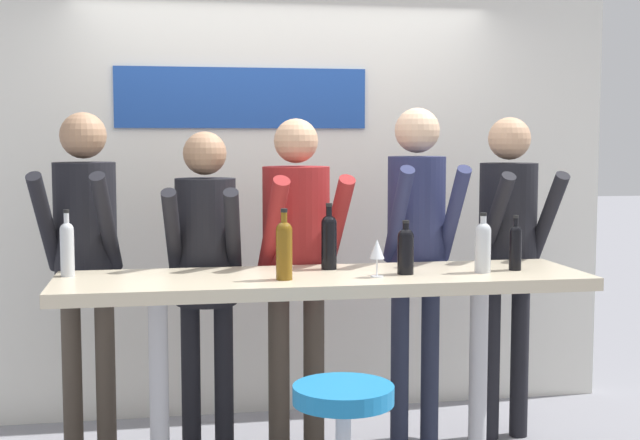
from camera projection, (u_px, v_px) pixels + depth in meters
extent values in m
cube|color=silver|center=(285.00, 182.00, 5.47)|extent=(4.10, 0.10, 2.84)
cube|color=#1E479E|center=(242.00, 98.00, 5.32)|extent=(1.50, 0.02, 0.36)
cube|color=beige|center=(324.00, 281.00, 4.21)|extent=(2.50, 0.67, 0.06)
cylinder|color=#B2B2B7|center=(159.00, 393.00, 4.12)|extent=(0.09, 0.09, 0.99)
cylinder|color=#B2B2B7|center=(478.00, 377.00, 4.39)|extent=(0.09, 0.09, 0.99)
cylinder|color=#1972B2|center=(343.00, 394.00, 3.42)|extent=(0.39, 0.39, 0.07)
cylinder|color=#473D33|center=(72.00, 379.00, 4.65)|extent=(0.10, 0.10, 0.88)
cylinder|color=#473D33|center=(106.00, 379.00, 4.65)|extent=(0.10, 0.10, 0.88)
cylinder|color=black|center=(85.00, 230.00, 4.58)|extent=(0.37, 0.37, 0.69)
sphere|color=#9E7556|center=(83.00, 135.00, 4.54)|extent=(0.24, 0.24, 0.24)
cylinder|color=black|center=(46.00, 223.00, 4.41)|extent=(0.15, 0.41, 0.53)
cylinder|color=black|center=(107.00, 223.00, 4.41)|extent=(0.15, 0.41, 0.53)
cylinder|color=black|center=(191.00, 382.00, 4.69)|extent=(0.10, 0.10, 0.83)
cylinder|color=black|center=(224.00, 381.00, 4.70)|extent=(0.10, 0.10, 0.83)
cylinder|color=black|center=(206.00, 242.00, 4.62)|extent=(0.35, 0.35, 0.66)
sphere|color=#9E7556|center=(205.00, 153.00, 4.58)|extent=(0.22, 0.22, 0.22)
cylinder|color=black|center=(173.00, 236.00, 4.45)|extent=(0.13, 0.39, 0.50)
cylinder|color=black|center=(233.00, 236.00, 4.47)|extent=(0.13, 0.39, 0.50)
cylinder|color=#473D33|center=(279.00, 376.00, 4.74)|extent=(0.11, 0.11, 0.86)
cylinder|color=#473D33|center=(314.00, 373.00, 4.80)|extent=(0.11, 0.11, 0.86)
cylinder|color=maroon|center=(296.00, 231.00, 4.70)|extent=(0.40, 0.40, 0.68)
sphere|color=tan|center=(296.00, 141.00, 4.65)|extent=(0.23, 0.23, 0.23)
cylinder|color=maroon|center=(273.00, 226.00, 4.48)|extent=(0.14, 0.41, 0.52)
cylinder|color=maroon|center=(337.00, 224.00, 4.59)|extent=(0.14, 0.41, 0.52)
cylinder|color=#23283D|center=(400.00, 368.00, 4.86)|extent=(0.10, 0.10, 0.89)
cylinder|color=#23283D|center=(430.00, 366.00, 4.89)|extent=(0.10, 0.10, 0.89)
cylinder|color=#23284C|center=(416.00, 222.00, 4.80)|extent=(0.31, 0.31, 0.70)
sphere|color=#D6AD89|center=(417.00, 130.00, 4.75)|extent=(0.24, 0.24, 0.24)
cylinder|color=#23284C|center=(398.00, 216.00, 4.60)|extent=(0.07, 0.40, 0.53)
cylinder|color=#23284C|center=(453.00, 215.00, 4.65)|extent=(0.07, 0.40, 0.53)
cylinder|color=black|center=(491.00, 363.00, 5.00)|extent=(0.10, 0.10, 0.87)
cylinder|color=black|center=(520.00, 361.00, 5.04)|extent=(0.10, 0.10, 0.87)
cylinder|color=black|center=(508.00, 225.00, 4.95)|extent=(0.33, 0.33, 0.69)
sphere|color=tan|center=(510.00, 138.00, 4.91)|extent=(0.24, 0.24, 0.24)
cylinder|color=black|center=(495.00, 219.00, 4.75)|extent=(0.09, 0.40, 0.52)
cylinder|color=black|center=(547.00, 218.00, 4.82)|extent=(0.09, 0.40, 0.52)
cylinder|color=black|center=(406.00, 255.00, 4.21)|extent=(0.08, 0.08, 0.18)
sphere|color=black|center=(406.00, 236.00, 4.20)|extent=(0.08, 0.08, 0.08)
cylinder|color=black|center=(406.00, 230.00, 4.20)|extent=(0.03, 0.03, 0.06)
cylinder|color=black|center=(406.00, 222.00, 4.19)|extent=(0.03, 0.03, 0.01)
cylinder|color=black|center=(515.00, 251.00, 4.34)|extent=(0.06, 0.06, 0.19)
sphere|color=black|center=(516.00, 232.00, 4.33)|extent=(0.06, 0.06, 0.06)
cylinder|color=black|center=(516.00, 225.00, 4.33)|extent=(0.02, 0.02, 0.07)
cylinder|color=black|center=(516.00, 217.00, 4.32)|extent=(0.03, 0.03, 0.01)
cylinder|color=#B7BCC1|center=(67.00, 253.00, 4.15)|extent=(0.06, 0.06, 0.22)
sphere|color=#B7BCC1|center=(67.00, 230.00, 4.14)|extent=(0.06, 0.06, 0.06)
cylinder|color=#B7BCC1|center=(66.00, 221.00, 4.13)|extent=(0.02, 0.02, 0.08)
cylinder|color=black|center=(66.00, 211.00, 4.13)|extent=(0.03, 0.03, 0.02)
cylinder|color=brown|center=(284.00, 255.00, 4.04)|extent=(0.08, 0.08, 0.23)
sphere|color=brown|center=(284.00, 230.00, 4.03)|extent=(0.08, 0.08, 0.08)
cylinder|color=brown|center=(284.00, 221.00, 4.03)|extent=(0.03, 0.03, 0.08)
cylinder|color=black|center=(284.00, 210.00, 4.03)|extent=(0.03, 0.03, 0.02)
cylinder|color=#B7BCC1|center=(483.00, 252.00, 4.26)|extent=(0.08, 0.08, 0.20)
sphere|color=#B7BCC1|center=(483.00, 231.00, 4.25)|extent=(0.08, 0.08, 0.08)
cylinder|color=#B7BCC1|center=(483.00, 223.00, 4.25)|extent=(0.03, 0.03, 0.07)
cylinder|color=black|center=(483.00, 214.00, 4.25)|extent=(0.03, 0.03, 0.01)
cylinder|color=black|center=(329.00, 246.00, 4.37)|extent=(0.08, 0.08, 0.23)
sphere|color=black|center=(329.00, 223.00, 4.36)|extent=(0.08, 0.08, 0.08)
cylinder|color=black|center=(329.00, 215.00, 4.35)|extent=(0.03, 0.03, 0.08)
cylinder|color=black|center=(329.00, 205.00, 4.35)|extent=(0.03, 0.03, 0.02)
cylinder|color=silver|center=(377.00, 277.00, 4.13)|extent=(0.06, 0.06, 0.01)
cylinder|color=silver|center=(377.00, 267.00, 4.12)|extent=(0.01, 0.01, 0.08)
cone|color=silver|center=(377.00, 249.00, 4.12)|extent=(0.07, 0.07, 0.09)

